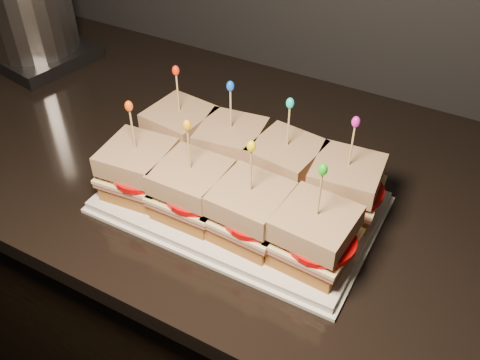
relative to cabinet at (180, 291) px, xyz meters
The scene contains 61 objects.
cabinet is the anchor object (origin of this frame).
granite_slab 0.46m from the cabinet, ahead, with size 2.37×0.69×0.03m, color black.
platter 0.54m from the cabinet, 24.83° to the right, with size 0.42×0.26×0.02m, color white.
platter_rim 0.54m from the cabinet, 24.83° to the right, with size 0.43×0.27×0.01m, color white.
sandwich_0_bread_bot 0.51m from the cabinet, 30.19° to the right, with size 0.10×0.10×0.03m, color brown.
sandwich_0_ham 0.53m from the cabinet, 30.19° to the right, with size 0.11×0.10×0.01m, color #C05F5D.
sandwich_0_cheese 0.54m from the cabinet, 30.19° to the right, with size 0.11×0.10×0.01m, color #F3E59F.
sandwich_0_tomato 0.55m from the cabinet, 29.72° to the right, with size 0.10×0.10×0.01m, color red.
sandwich_0_bread_top 0.57m from the cabinet, 30.19° to the right, with size 0.10×0.10×0.03m, color brown.
sandwich_0_pick 0.61m from the cabinet, 30.19° to the right, with size 0.00×0.00×0.09m, color tan.
sandwich_0_frill 0.66m from the cabinet, 30.19° to the right, with size 0.01×0.01×0.02m, color red.
sandwich_1_bread_bot 0.54m from the cabinet, 14.42° to the right, with size 0.10×0.10×0.03m, color brown.
sandwich_1_ham 0.55m from the cabinet, 14.42° to the right, with size 0.11×0.10×0.01m, color #C05F5D.
sandwich_1_cheese 0.56m from the cabinet, 14.42° to the right, with size 0.11×0.10×0.01m, color #F3E59F.
sandwich_1_tomato 0.57m from the cabinet, 15.24° to the right, with size 0.10×0.10×0.01m, color red.
sandwich_1_bread_top 0.59m from the cabinet, 14.42° to the right, with size 0.10×0.10×0.03m, color brown.
sandwich_1_pick 0.63m from the cabinet, 14.42° to the right, with size 0.00×0.00×0.09m, color tan.
sandwich_1_frill 0.68m from the cabinet, 14.42° to the right, with size 0.01×0.01×0.02m, color blue.
sandwich_2_bread_bot 0.58m from the cabinet, ahead, with size 0.10×0.10×0.03m, color brown.
sandwich_2_ham 0.59m from the cabinet, ahead, with size 0.11×0.10×0.01m, color #C05F5D.
sandwich_2_cheese 0.60m from the cabinet, ahead, with size 0.11×0.10×0.01m, color #F3E59F.
sandwich_2_tomato 0.61m from the cabinet, 10.15° to the right, with size 0.10×0.10×0.01m, color red.
sandwich_2_bread_top 0.62m from the cabinet, ahead, with size 0.10×0.10×0.03m, color brown.
sandwich_2_pick 0.67m from the cabinet, ahead, with size 0.00×0.00×0.09m, color tan.
sandwich_2_frill 0.71m from the cabinet, ahead, with size 0.01×0.01×0.02m, color #0ECAC5.
sandwich_3_bread_bot 0.63m from the cabinet, ahead, with size 0.10×0.10×0.03m, color brown.
sandwich_3_ham 0.64m from the cabinet, ahead, with size 0.11×0.10×0.01m, color #C05F5D.
sandwich_3_cheese 0.65m from the cabinet, ahead, with size 0.11×0.10×0.01m, color #F3E59F.
sandwich_3_tomato 0.66m from the cabinet, ahead, with size 0.10×0.10×0.01m, color red.
sandwich_3_bread_top 0.67m from the cabinet, ahead, with size 0.10×0.10×0.03m, color brown.
sandwich_3_pick 0.71m from the cabinet, ahead, with size 0.00×0.00×0.09m, color tan.
sandwich_3_frill 0.75m from the cabinet, ahead, with size 0.01×0.01×0.02m, color #CB1AA8.
sandwich_4_bread_bot 0.54m from the cabinet, 64.50° to the right, with size 0.10×0.10×0.03m, color brown.
sandwich_4_ham 0.55m from the cabinet, 64.50° to the right, with size 0.11×0.10×0.01m, color #C05F5D.
sandwich_4_cheese 0.56m from the cabinet, 64.50° to the right, with size 0.11×0.10×0.01m, color #F3E59F.
sandwich_4_tomato 0.57m from the cabinet, 62.04° to the right, with size 0.10×0.10×0.01m, color red.
sandwich_4_bread_top 0.59m from the cabinet, 64.50° to the right, with size 0.10×0.10×0.03m, color brown.
sandwich_4_pick 0.63m from the cabinet, 64.50° to the right, with size 0.00×0.00×0.09m, color tan.
sandwich_4_frill 0.68m from the cabinet, 64.50° to the right, with size 0.01×0.01×0.02m, color #F5510F.
sandwich_5_bread_bot 0.56m from the cabinet, 42.81° to the right, with size 0.10×0.10×0.03m, color brown.
sandwich_5_ham 0.58m from the cabinet, 42.81° to the right, with size 0.11×0.10×0.01m, color #C05F5D.
sandwich_5_cheese 0.58m from the cabinet, 42.81° to the right, with size 0.11×0.10×0.01m, color #F3E59F.
sandwich_5_tomato 0.59m from the cabinet, 41.97° to the right, with size 0.10×0.10×0.01m, color red.
sandwich_5_bread_top 0.61m from the cabinet, 42.81° to the right, with size 0.10×0.10×0.03m, color brown.
sandwich_5_pick 0.65m from the cabinet, 42.81° to the right, with size 0.00×0.00×0.09m, color tan.
sandwich_5_frill 0.69m from the cabinet, 42.81° to the right, with size 0.01×0.01×0.02m, color #F1A312.
sandwich_6_bread_bot 0.60m from the cabinet, 30.74° to the right, with size 0.10×0.10×0.03m, color brown.
sandwich_6_ham 0.61m from the cabinet, 30.74° to the right, with size 0.11×0.10×0.01m, color #C05F5D.
sandwich_6_cheese 0.62m from the cabinet, 30.74° to the right, with size 0.11×0.10×0.01m, color #F3E59F.
sandwich_6_tomato 0.63m from the cabinet, 30.57° to the right, with size 0.10×0.10×0.01m, color red.
sandwich_6_bread_top 0.64m from the cabinet, 30.74° to the right, with size 0.10×0.10×0.03m, color brown.
sandwich_6_pick 0.69m from the cabinet, 30.74° to the right, with size 0.00×0.00×0.09m, color tan.
sandwich_6_frill 0.73m from the cabinet, 30.74° to the right, with size 0.01×0.01×0.02m, color yellow.
sandwich_7_bread_bot 0.65m from the cabinet, 23.64° to the right, with size 0.10×0.10×0.03m, color brown.
sandwich_7_ham 0.66m from the cabinet, 23.64° to the right, with size 0.11×0.10×0.01m, color #C05F5D.
sandwich_7_cheese 0.67m from the cabinet, 23.64° to the right, with size 0.11×0.10×0.01m, color #F3E59F.
sandwich_7_tomato 0.68m from the cabinet, 23.74° to the right, with size 0.10×0.10×0.01m, color red.
sandwich_7_bread_top 0.69m from the cabinet, 23.64° to the right, with size 0.10×0.10×0.03m, color brown.
sandwich_7_pick 0.73m from the cabinet, 23.64° to the right, with size 0.00×0.00×0.09m, color tan.
sandwich_7_frill 0.77m from the cabinet, 23.64° to the right, with size 0.01×0.01×0.02m, color #1EBD18.
appliance_base 0.66m from the cabinet, 165.48° to the left, with size 0.24×0.20×0.03m, color #262628.
Camera 1 is at (1.24, 1.01, 1.50)m, focal length 40.00 mm.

